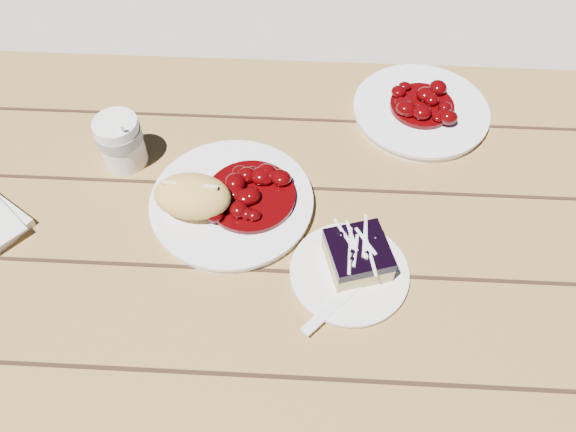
{
  "coord_description": "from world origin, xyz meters",
  "views": [
    {
      "loc": [
        0.16,
        -0.5,
        1.47
      ],
      "look_at": [
        0.14,
        -0.02,
        0.81
      ],
      "focal_mm": 35.0,
      "sensor_mm": 36.0,
      "label": 1
    }
  ],
  "objects_px": {
    "coffee_cup": "(121,142)",
    "blueberry_cake": "(358,255)",
    "second_plate": "(420,111)",
    "picnic_table": "(213,276)",
    "bread_roll": "(192,196)",
    "dessert_plate": "(349,274)",
    "main_plate": "(232,203)"
  },
  "relations": [
    {
      "from": "picnic_table",
      "to": "bread_roll",
      "type": "xyz_separation_m",
      "value": [
        -0.01,
        0.02,
        0.21
      ]
    },
    {
      "from": "bread_roll",
      "to": "coffee_cup",
      "type": "relative_size",
      "value": 1.32
    },
    {
      "from": "bread_roll",
      "to": "picnic_table",
      "type": "bearing_deg",
      "value": -57.44
    },
    {
      "from": "picnic_table",
      "to": "bread_roll",
      "type": "height_order",
      "value": "bread_roll"
    },
    {
      "from": "blueberry_cake",
      "to": "main_plate",
      "type": "bearing_deg",
      "value": 135.43
    },
    {
      "from": "bread_roll",
      "to": "blueberry_cake",
      "type": "distance_m",
      "value": 0.26
    },
    {
      "from": "coffee_cup",
      "to": "picnic_table",
      "type": "bearing_deg",
      "value": -40.64
    },
    {
      "from": "bread_roll",
      "to": "blueberry_cake",
      "type": "bearing_deg",
      "value": -18.51
    },
    {
      "from": "blueberry_cake",
      "to": "second_plate",
      "type": "bearing_deg",
      "value": 52.98
    },
    {
      "from": "coffee_cup",
      "to": "blueberry_cake",
      "type": "bearing_deg",
      "value": -26.48
    },
    {
      "from": "picnic_table",
      "to": "bread_roll",
      "type": "bearing_deg",
      "value": 122.56
    },
    {
      "from": "dessert_plate",
      "to": "main_plate",
      "type": "bearing_deg",
      "value": 147.36
    },
    {
      "from": "blueberry_cake",
      "to": "coffee_cup",
      "type": "relative_size",
      "value": 1.15
    },
    {
      "from": "main_plate",
      "to": "dessert_plate",
      "type": "height_order",
      "value": "main_plate"
    },
    {
      "from": "dessert_plate",
      "to": "blueberry_cake",
      "type": "xyz_separation_m",
      "value": [
        0.01,
        0.01,
        0.03
      ]
    },
    {
      "from": "main_plate",
      "to": "dessert_plate",
      "type": "xyz_separation_m",
      "value": [
        0.19,
        -0.12,
        -0.0
      ]
    },
    {
      "from": "main_plate",
      "to": "dessert_plate",
      "type": "bearing_deg",
      "value": -32.64
    },
    {
      "from": "bread_roll",
      "to": "dessert_plate",
      "type": "height_order",
      "value": "bread_roll"
    },
    {
      "from": "blueberry_cake",
      "to": "coffee_cup",
      "type": "xyz_separation_m",
      "value": [
        -0.39,
        0.19,
        0.01
      ]
    },
    {
      "from": "coffee_cup",
      "to": "main_plate",
      "type": "bearing_deg",
      "value": -24.91
    },
    {
      "from": "coffee_cup",
      "to": "second_plate",
      "type": "height_order",
      "value": "coffee_cup"
    },
    {
      "from": "dessert_plate",
      "to": "blueberry_cake",
      "type": "bearing_deg",
      "value": 56.31
    },
    {
      "from": "dessert_plate",
      "to": "second_plate",
      "type": "relative_size",
      "value": 0.7
    },
    {
      "from": "main_plate",
      "to": "dessert_plate",
      "type": "relative_size",
      "value": 1.51
    },
    {
      "from": "picnic_table",
      "to": "coffee_cup",
      "type": "bearing_deg",
      "value": 139.36
    },
    {
      "from": "main_plate",
      "to": "coffee_cup",
      "type": "xyz_separation_m",
      "value": [
        -0.19,
        0.09,
        0.04
      ]
    },
    {
      "from": "dessert_plate",
      "to": "second_plate",
      "type": "xyz_separation_m",
      "value": [
        0.13,
        0.35,
        0.0
      ]
    },
    {
      "from": "coffee_cup",
      "to": "dessert_plate",
      "type": "bearing_deg",
      "value": -28.87
    },
    {
      "from": "bread_roll",
      "to": "coffee_cup",
      "type": "height_order",
      "value": "coffee_cup"
    },
    {
      "from": "blueberry_cake",
      "to": "second_plate",
      "type": "xyz_separation_m",
      "value": [
        0.12,
        0.33,
        -0.03
      ]
    },
    {
      "from": "second_plate",
      "to": "dessert_plate",
      "type": "bearing_deg",
      "value": -111.06
    },
    {
      "from": "main_plate",
      "to": "bread_roll",
      "type": "xyz_separation_m",
      "value": [
        -0.05,
        -0.02,
        0.04
      ]
    }
  ]
}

